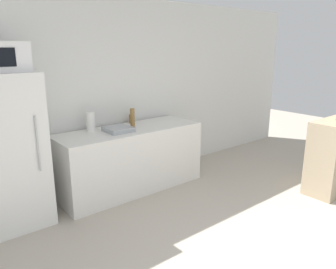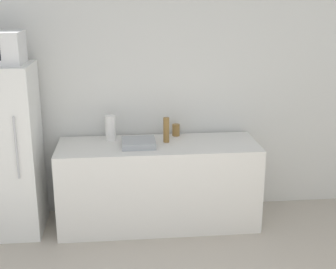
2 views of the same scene
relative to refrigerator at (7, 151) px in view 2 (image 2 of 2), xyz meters
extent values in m
cube|color=silver|center=(1.34, 0.41, 0.46)|extent=(8.00, 0.06, 2.60)
cube|color=white|center=(0.00, 0.00, 0.00)|extent=(0.61, 0.60, 1.69)
cylinder|color=#B7B7BC|center=(0.17, -0.32, 0.13)|extent=(0.02, 0.02, 0.59)
cube|color=silver|center=(1.48, 0.00, -0.41)|extent=(2.02, 0.70, 0.87)
cube|color=#9EA3A8|center=(1.28, -0.04, 0.05)|extent=(0.33, 0.33, 0.06)
cylinder|color=olive|center=(1.57, 0.06, 0.15)|extent=(0.06, 0.06, 0.26)
cylinder|color=olive|center=(1.69, 0.27, 0.08)|extent=(0.08, 0.08, 0.13)
cylinder|color=white|center=(1.01, 0.19, 0.15)|extent=(0.11, 0.11, 0.26)
camera|label=1|loc=(-0.82, -3.65, 1.08)|focal=35.00mm
camera|label=2|loc=(1.13, -4.45, 1.45)|focal=50.00mm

